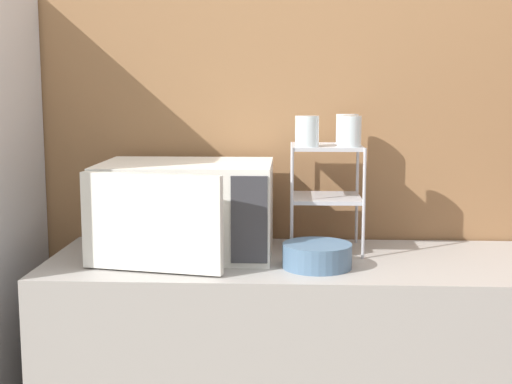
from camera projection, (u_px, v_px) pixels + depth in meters
wall_back at (312, 120)px, 2.45m from camera, size 8.00×0.06×2.60m
microwave at (185, 209)px, 2.23m from camera, size 0.54×0.49×0.29m
dish_rack at (326, 175)px, 2.28m from camera, size 0.23×0.23×0.34m
glass_front_left at (307, 131)px, 2.19m from camera, size 0.07×0.07×0.10m
glass_back_right at (347, 129)px, 2.32m from camera, size 0.07×0.07×0.10m
glass_front_right at (349, 131)px, 2.18m from camera, size 0.07×0.07×0.10m
bowl at (317, 256)px, 2.08m from camera, size 0.20×0.20×0.07m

